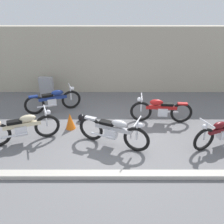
{
  "coord_description": "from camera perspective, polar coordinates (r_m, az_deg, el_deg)",
  "views": [
    {
      "loc": [
        -0.17,
        -6.27,
        4.25
      ],
      "look_at": [
        -0.15,
        0.78,
        0.55
      ],
      "focal_mm": 39.22,
      "sensor_mm": 36.0,
      "label": 1
    }
  ],
  "objects": [
    {
      "name": "motorcycle_blue",
      "position": [
        9.28,
        -13.58,
        2.68
      ],
      "size": [
        1.97,
        0.92,
        0.93
      ],
      "rotation": [
        0.0,
        0.0,
        0.36
      ],
      "color": "black",
      "rests_on": "ground_plane"
    },
    {
      "name": "stone_marker",
      "position": [
        10.52,
        -15.08,
        5.51
      ],
      "size": [
        0.59,
        0.26,
        0.89
      ],
      "primitive_type": "cube",
      "rotation": [
        0.0,
        0.0,
        -0.1
      ],
      "color": "#9E9EA3",
      "rests_on": "ground_plane"
    },
    {
      "name": "ground_plane",
      "position": [
        7.58,
        1.19,
        -6.43
      ],
      "size": [
        40.0,
        40.0,
        0.0
      ],
      "primitive_type": "plane",
      "color": "slate"
    },
    {
      "name": "motorcycle_maroon",
      "position": [
        7.79,
        24.11,
        -4.26
      ],
      "size": [
        1.92,
        0.98,
        0.92
      ],
      "rotation": [
        0.0,
        0.0,
        3.55
      ],
      "color": "black",
      "rests_on": "ground_plane"
    },
    {
      "name": "helmet",
      "position": [
        8.57,
        -7.19,
        -1.33
      ],
      "size": [
        0.25,
        0.25,
        0.25
      ],
      "primitive_type": "sphere",
      "color": "black",
      "rests_on": "ground_plane"
    },
    {
      "name": "traffic_cone",
      "position": [
        8.12,
        -9.83,
        -2.09
      ],
      "size": [
        0.32,
        0.32,
        0.55
      ],
      "primitive_type": "cone",
      "color": "orange",
      "rests_on": "ground_plane"
    },
    {
      "name": "motorcycle_silver",
      "position": [
        7.07,
        0.25,
        -4.53
      ],
      "size": [
        2.07,
        1.06,
        0.99
      ],
      "rotation": [
        0.0,
        0.0,
        -0.41
      ],
      "color": "black",
      "rests_on": "ground_plane"
    },
    {
      "name": "building_wall",
      "position": [
        10.54,
        0.83,
        11.95
      ],
      "size": [
        18.0,
        0.3,
        2.78
      ],
      "primitive_type": "cube",
      "color": "#B2A893",
      "rests_on": "ground_plane"
    },
    {
      "name": "motorcycle_cream",
      "position": [
        7.72,
        -20.09,
        -3.49
      ],
      "size": [
        2.08,
        0.96,
        0.98
      ],
      "rotation": [
        0.0,
        0.0,
        0.35
      ],
      "color": "black",
      "rests_on": "ground_plane"
    },
    {
      "name": "curb_strip",
      "position": [
        6.25,
        1.51,
        -14.41
      ],
      "size": [
        18.0,
        0.24,
        0.12
      ],
      "primitive_type": "cube",
      "color": "#B7B2A8",
      "rests_on": "ground_plane"
    },
    {
      "name": "motorcycle_red",
      "position": [
        8.47,
        11.17,
        0.5
      ],
      "size": [
        2.11,
        0.59,
        0.94
      ],
      "rotation": [
        0.0,
        0.0,
        3.07
      ],
      "color": "black",
      "rests_on": "ground_plane"
    }
  ]
}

